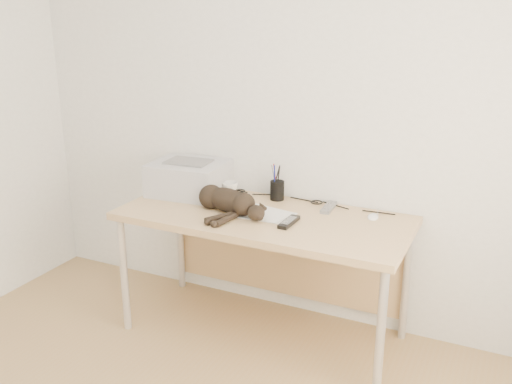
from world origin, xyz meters
The scene contains 11 objects.
wall_back centered at (0.00, 1.75, 1.30)m, with size 3.50×3.50×0.00m, color white.
desk centered at (0.00, 1.48, 0.61)m, with size 1.60×0.70×0.74m.
printer centered at (-0.57, 1.54, 0.84)m, with size 0.46×0.40×0.21m.
papers centered at (0.01, 1.40, 0.74)m, with size 0.33×0.25×0.01m.
cat centered at (-0.21, 1.34, 0.80)m, with size 0.60×0.39×0.14m.
mug centered at (-0.32, 1.60, 0.78)m, with size 0.09×0.09×0.09m, color silver.
pen_cup centered at (-0.03, 1.66, 0.80)m, with size 0.08×0.08×0.21m.
remote_grey centered at (0.30, 1.63, 0.75)m, with size 0.05×0.19×0.02m, color slate.
remote_black centered at (0.18, 1.32, 0.75)m, with size 0.05×0.19×0.02m, color black.
mouse centered at (0.56, 1.60, 0.76)m, with size 0.06×0.10×0.03m, color white.
cable_tangle centered at (0.00, 1.70, 0.75)m, with size 1.36×0.07×0.01m, color black, non-canonical shape.
Camera 1 is at (1.23, -1.28, 1.83)m, focal length 40.00 mm.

